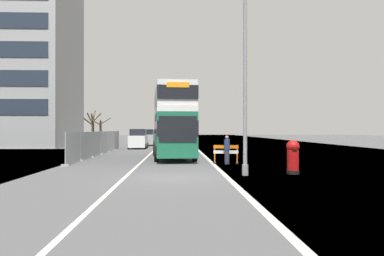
{
  "coord_description": "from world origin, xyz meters",
  "views": [
    {
      "loc": [
        -0.0,
        -17.14,
        2.1
      ],
      "look_at": [
        0.97,
        7.32,
        2.2
      ],
      "focal_mm": 36.36,
      "sensor_mm": 36.0,
      "label": 1
    }
  ],
  "objects_px": {
    "pedestrian_at_kerb": "(227,150)",
    "red_pillar_postbox": "(293,155)",
    "car_receding_far": "(150,137)",
    "car_far_side": "(175,136)",
    "lamppost_foreground": "(245,76)",
    "roadworks_barrier": "(226,152)",
    "car_receding_mid": "(147,138)",
    "double_decker_bus": "(173,121)",
    "car_oncoming_near": "(138,139)"
  },
  "relations": [
    {
      "from": "pedestrian_at_kerb",
      "to": "red_pillar_postbox",
      "type": "bearing_deg",
      "value": -64.98
    },
    {
      "from": "car_receding_far",
      "to": "car_far_side",
      "type": "bearing_deg",
      "value": 68.75
    },
    {
      "from": "car_far_side",
      "to": "lamppost_foreground",
      "type": "bearing_deg",
      "value": -86.21
    },
    {
      "from": "lamppost_foreground",
      "to": "roadworks_barrier",
      "type": "relative_size",
      "value": 6.17
    },
    {
      "from": "red_pillar_postbox",
      "to": "car_receding_far",
      "type": "relative_size",
      "value": 0.4
    },
    {
      "from": "car_receding_mid",
      "to": "car_receding_far",
      "type": "bearing_deg",
      "value": 91.51
    },
    {
      "from": "car_far_side",
      "to": "pedestrian_at_kerb",
      "type": "relative_size",
      "value": 2.29
    },
    {
      "from": "car_far_side",
      "to": "car_receding_far",
      "type": "bearing_deg",
      "value": -111.25
    },
    {
      "from": "double_decker_bus",
      "to": "lamppost_foreground",
      "type": "height_order",
      "value": "lamppost_foreground"
    },
    {
      "from": "pedestrian_at_kerb",
      "to": "car_receding_far",
      "type": "bearing_deg",
      "value": 101.17
    },
    {
      "from": "roadworks_barrier",
      "to": "pedestrian_at_kerb",
      "type": "xyz_separation_m",
      "value": [
        0.0,
        -0.47,
        0.17
      ]
    },
    {
      "from": "car_receding_mid",
      "to": "car_far_side",
      "type": "height_order",
      "value": "car_receding_mid"
    },
    {
      "from": "double_decker_bus",
      "to": "car_far_side",
      "type": "xyz_separation_m",
      "value": [
        -0.01,
        40.88,
        -1.79
      ]
    },
    {
      "from": "lamppost_foreground",
      "to": "car_far_side",
      "type": "distance_m",
      "value": 52.06
    },
    {
      "from": "car_receding_far",
      "to": "lamppost_foreground",
      "type": "bearing_deg",
      "value": -80.17
    },
    {
      "from": "double_decker_bus",
      "to": "car_oncoming_near",
      "type": "bearing_deg",
      "value": 105.23
    },
    {
      "from": "double_decker_bus",
      "to": "lamppost_foreground",
      "type": "bearing_deg",
      "value": -72.6
    },
    {
      "from": "double_decker_bus",
      "to": "car_oncoming_near",
      "type": "distance_m",
      "value": 15.06
    },
    {
      "from": "car_oncoming_near",
      "to": "car_receding_mid",
      "type": "height_order",
      "value": "car_oncoming_near"
    },
    {
      "from": "car_receding_mid",
      "to": "car_far_side",
      "type": "xyz_separation_m",
      "value": [
        3.62,
        17.82,
        -0.05
      ]
    },
    {
      "from": "double_decker_bus",
      "to": "car_receding_mid",
      "type": "xyz_separation_m",
      "value": [
        -3.63,
        23.06,
        -1.74
      ]
    },
    {
      "from": "pedestrian_at_kerb",
      "to": "car_oncoming_near",
      "type": "bearing_deg",
      "value": 110.21
    },
    {
      "from": "lamppost_foreground",
      "to": "car_receding_mid",
      "type": "xyz_separation_m",
      "value": [
        -7.06,
        34.0,
        -3.57
      ]
    },
    {
      "from": "red_pillar_postbox",
      "to": "car_receding_mid",
      "type": "height_order",
      "value": "car_receding_mid"
    },
    {
      "from": "red_pillar_postbox",
      "to": "car_receding_mid",
      "type": "relative_size",
      "value": 0.39
    },
    {
      "from": "lamppost_foreground",
      "to": "car_oncoming_near",
      "type": "height_order",
      "value": "lamppost_foreground"
    },
    {
      "from": "red_pillar_postbox",
      "to": "car_far_side",
      "type": "distance_m",
      "value": 51.72
    },
    {
      "from": "lamppost_foreground",
      "to": "car_receding_far",
      "type": "xyz_separation_m",
      "value": [
        -7.27,
        41.97,
        -3.58
      ]
    },
    {
      "from": "roadworks_barrier",
      "to": "pedestrian_at_kerb",
      "type": "height_order",
      "value": "pedestrian_at_kerb"
    },
    {
      "from": "double_decker_bus",
      "to": "car_receding_mid",
      "type": "height_order",
      "value": "double_decker_bus"
    },
    {
      "from": "car_oncoming_near",
      "to": "red_pillar_postbox",
      "type": "bearing_deg",
      "value": -68.75
    },
    {
      "from": "double_decker_bus",
      "to": "red_pillar_postbox",
      "type": "xyz_separation_m",
      "value": [
        5.77,
        -10.52,
        -1.87
      ]
    },
    {
      "from": "car_receding_mid",
      "to": "red_pillar_postbox",
      "type": "bearing_deg",
      "value": -74.36
    },
    {
      "from": "car_receding_far",
      "to": "red_pillar_postbox",
      "type": "bearing_deg",
      "value": -76.97
    },
    {
      "from": "car_receding_far",
      "to": "car_far_side",
      "type": "relative_size",
      "value": 1.0
    },
    {
      "from": "car_oncoming_near",
      "to": "roadworks_barrier",
      "type": "bearing_deg",
      "value": -69.35
    },
    {
      "from": "roadworks_barrier",
      "to": "car_receding_mid",
      "type": "xyz_separation_m",
      "value": [
        -6.95,
        27.87,
        0.3
      ]
    },
    {
      "from": "double_decker_bus",
      "to": "red_pillar_postbox",
      "type": "height_order",
      "value": "double_decker_bus"
    },
    {
      "from": "double_decker_bus",
      "to": "pedestrian_at_kerb",
      "type": "relative_size",
      "value": 6.03
    },
    {
      "from": "car_oncoming_near",
      "to": "car_far_side",
      "type": "distance_m",
      "value": 26.73
    },
    {
      "from": "red_pillar_postbox",
      "to": "pedestrian_at_kerb",
      "type": "distance_m",
      "value": 5.78
    },
    {
      "from": "car_oncoming_near",
      "to": "car_receding_mid",
      "type": "xyz_separation_m",
      "value": [
        0.3,
        8.62,
        -0.01
      ]
    },
    {
      "from": "car_oncoming_near",
      "to": "car_far_side",
      "type": "relative_size",
      "value": 1.09
    },
    {
      "from": "car_receding_mid",
      "to": "car_receding_far",
      "type": "xyz_separation_m",
      "value": [
        -0.21,
        7.97,
        -0.01
      ]
    },
    {
      "from": "double_decker_bus",
      "to": "red_pillar_postbox",
      "type": "relative_size",
      "value": 6.56
    },
    {
      "from": "roadworks_barrier",
      "to": "car_oncoming_near",
      "type": "height_order",
      "value": "car_oncoming_near"
    },
    {
      "from": "red_pillar_postbox",
      "to": "car_receding_far",
      "type": "height_order",
      "value": "car_receding_far"
    },
    {
      "from": "car_receding_far",
      "to": "pedestrian_at_kerb",
      "type": "xyz_separation_m",
      "value": [
        7.17,
        -36.31,
        -0.12
      ]
    },
    {
      "from": "lamppost_foreground",
      "to": "red_pillar_postbox",
      "type": "xyz_separation_m",
      "value": [
        2.34,
        0.43,
        -3.7
      ]
    },
    {
      "from": "pedestrian_at_kerb",
      "to": "roadworks_barrier",
      "type": "bearing_deg",
      "value": 90.33
    }
  ]
}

